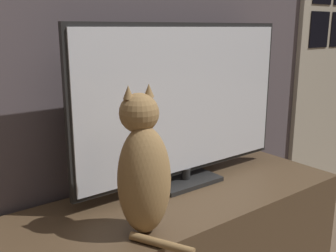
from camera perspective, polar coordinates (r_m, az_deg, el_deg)
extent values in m
cube|color=#564C51|center=(1.80, -5.19, 16.19)|extent=(4.80, 0.05, 2.60)
cube|color=black|center=(1.83, 2.55, -7.91)|extent=(0.31, 0.19, 0.02)
cylinder|color=black|center=(1.82, 2.56, -6.89)|extent=(0.04, 0.04, 0.05)
cube|color=black|center=(1.73, 2.51, 3.73)|extent=(1.11, 0.02, 0.66)
cube|color=white|center=(1.72, 2.81, 3.66)|extent=(1.08, 0.01, 0.63)
ellipsoid|color=#997547|center=(1.35, -3.46, -7.90)|extent=(0.21, 0.19, 0.38)
ellipsoid|color=black|center=(1.41, -4.52, -7.80)|extent=(0.11, 0.07, 0.21)
sphere|color=#997547|center=(1.31, -4.22, 1.89)|extent=(0.15, 0.15, 0.14)
cone|color=#997547|center=(1.28, -5.80, 4.92)|extent=(0.04, 0.04, 0.04)
cone|color=#997547|center=(1.31, -2.80, 5.19)|extent=(0.04, 0.04, 0.04)
cylinder|color=#997547|center=(1.33, -0.99, -16.70)|extent=(0.13, 0.22, 0.03)
cube|color=#B2A893|center=(2.98, 22.95, 9.02)|extent=(0.84, 0.03, 2.05)
cube|color=black|center=(2.75, 21.11, 12.91)|extent=(0.20, 0.01, 0.22)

